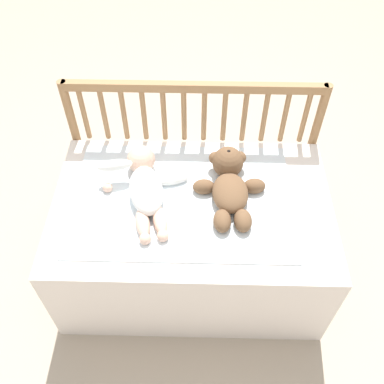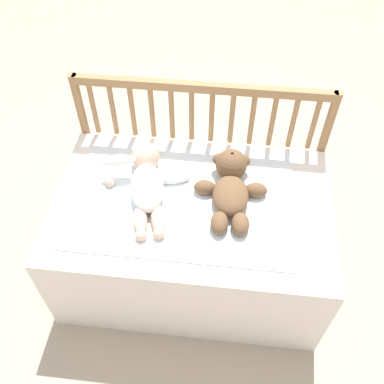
{
  "view_description": "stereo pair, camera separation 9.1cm",
  "coord_description": "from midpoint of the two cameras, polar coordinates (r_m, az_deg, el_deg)",
  "views": [
    {
      "loc": [
        0.02,
        -1.03,
        1.74
      ],
      "look_at": [
        0.0,
        0.01,
        0.52
      ],
      "focal_mm": 40.0,
      "sensor_mm": 36.0,
      "label": 1
    },
    {
      "loc": [
        0.11,
        -1.02,
        1.74
      ],
      "look_at": [
        0.0,
        0.01,
        0.52
      ],
      "focal_mm": 40.0,
      "sensor_mm": 36.0,
      "label": 2
    }
  ],
  "objects": [
    {
      "name": "ground_plane",
      "position": [
        2.02,
        -1.31,
        -9.78
      ],
      "size": [
        12.0,
        12.0,
        0.0
      ],
      "primitive_type": "plane",
      "color": "tan"
    },
    {
      "name": "crib_mattress",
      "position": [
        1.83,
        -1.43,
        -6.1
      ],
      "size": [
        1.08,
        0.68,
        0.46
      ],
      "color": "white",
      "rests_on": "ground_plane"
    },
    {
      "name": "crib_rail",
      "position": [
        1.84,
        -1.16,
        8.81
      ],
      "size": [
        1.08,
        0.04,
        0.75
      ],
      "color": "#997047",
      "rests_on": "ground_plane"
    },
    {
      "name": "blanket",
      "position": [
        1.65,
        -2.87,
        -0.93
      ],
      "size": [
        0.84,
        0.57,
        0.01
      ],
      "color": "white",
      "rests_on": "crib_mattress"
    },
    {
      "name": "teddy_bear",
      "position": [
        1.64,
        3.44,
        1.16
      ],
      "size": [
        0.28,
        0.38,
        0.13
      ],
      "color": "brown",
      "rests_on": "crib_mattress"
    },
    {
      "name": "baby",
      "position": [
        1.65,
        -7.8,
        0.87
      ],
      "size": [
        0.36,
        0.44,
        0.11
      ],
      "color": "white",
      "rests_on": "crib_mattress"
    }
  ]
}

